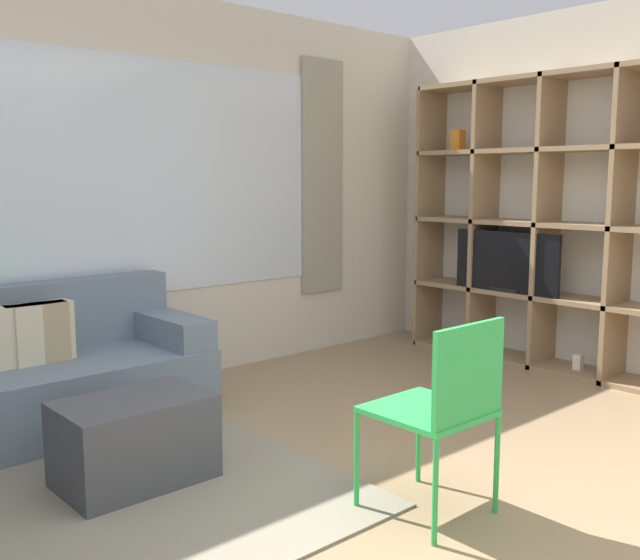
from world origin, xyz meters
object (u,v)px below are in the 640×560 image
object	(u,v)px
shelving_unit	(548,225)
ottoman	(134,441)
folding_chair	(444,401)
couch_main	(47,376)

from	to	relation	value
shelving_unit	ottoman	xyz separation A→B (m)	(-3.41, 0.11, -0.88)
folding_chair	shelving_unit	bearing A→B (deg)	-157.50
folding_chair	ottoman	bearing A→B (deg)	-55.73
couch_main	ottoman	world-z (taller)	couch_main
shelving_unit	ottoman	distance (m)	3.52
ottoman	folding_chair	distance (m)	1.47
folding_chair	couch_main	bearing A→B (deg)	-69.67
couch_main	ottoman	size ratio (longest dim) A/B	2.56
ottoman	shelving_unit	bearing A→B (deg)	-1.92
shelving_unit	folding_chair	world-z (taller)	shelving_unit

